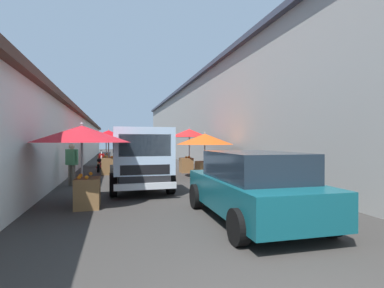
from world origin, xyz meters
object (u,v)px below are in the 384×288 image
fruit_stall_far_right (189,138)px  fruit_stall_mid_lane (82,141)px  fruit_stall_near_left (106,141)px  delivery_truck (140,160)px  vendor_by_crates (72,162)px  fruit_stall_near_right (205,143)px  fruit_stall_far_left (109,140)px  parked_scooter (100,163)px  hatchback_car (252,186)px

fruit_stall_far_right → fruit_stall_mid_lane: size_ratio=0.96×
fruit_stall_near_left → delivery_truck: fruit_stall_near_left is taller
fruit_stall_far_right → vendor_by_crates: bearing=121.3°
fruit_stall_mid_lane → fruit_stall_near_right: bearing=-45.4°
fruit_stall_far_right → fruit_stall_near_left: size_ratio=1.00×
fruit_stall_far_right → fruit_stall_far_left: (0.43, 4.11, -0.13)m
fruit_stall_near_left → parked_scooter: 2.99m
fruit_stall_near_right → parked_scooter: size_ratio=1.55×
fruit_stall_near_left → parked_scooter: fruit_stall_near_left is taller
fruit_stall_far_left → fruit_stall_mid_lane: bearing=176.0°
fruit_stall_far_left → hatchback_car: bearing=-162.6°
fruit_stall_mid_lane → delivery_truck: size_ratio=0.50×
fruit_stall_far_right → delivery_truck: fruit_stall_far_right is taller
delivery_truck → parked_scooter: delivery_truck is taller
fruit_stall_near_left → parked_scooter: bearing=175.2°
fruit_stall_near_right → fruit_stall_near_left: (6.81, 4.54, 0.08)m
fruit_stall_far_right → vendor_by_crates: fruit_stall_far_right is taller
fruit_stall_near_right → delivery_truck: 4.37m
fruit_stall_near_left → fruit_stall_near_right: bearing=-146.3°
fruit_stall_far_left → fruit_stall_mid_lane: 7.47m
fruit_stall_near_left → delivery_truck: 9.87m
fruit_stall_far_right → fruit_stall_mid_lane: fruit_stall_far_right is taller
fruit_stall_near_right → fruit_stall_far_right: bearing=4.3°
fruit_stall_near_right → fruit_stall_near_left: bearing=33.7°
fruit_stall_near_right → fruit_stall_near_left: size_ratio=1.10×
delivery_truck → vendor_by_crates: delivery_truck is taller
fruit_stall_near_right → fruit_stall_mid_lane: 6.75m
fruit_stall_mid_lane → parked_scooter: bearing=-0.2°
fruit_stall_near_left → vendor_by_crates: bearing=172.6°
fruit_stall_mid_lane → delivery_truck: fruit_stall_mid_lane is taller
fruit_stall_far_left → fruit_stall_mid_lane: size_ratio=0.96×
fruit_stall_mid_lane → hatchback_car: 4.39m
hatchback_car → delivery_truck: bearing=25.4°
fruit_stall_near_right → vendor_by_crates: 5.69m
vendor_by_crates → fruit_stall_far_right: bearing=-58.7°
fruit_stall_near_right → fruit_stall_far_left: bearing=57.7°
fruit_stall_near_left → fruit_stall_far_left: (-4.10, -0.25, 0.05)m
fruit_stall_mid_lane → fruit_stall_far_left: bearing=-4.0°
fruit_stall_far_left → parked_scooter: bearing=19.3°
fruit_stall_near_right → fruit_stall_far_right: (2.28, 0.17, 0.26)m
fruit_stall_near_right → fruit_stall_mid_lane: bearing=134.6°
delivery_truck → vendor_by_crates: bearing=50.7°
fruit_stall_far_left → parked_scooter: size_ratio=1.41×
fruit_stall_near_left → hatchback_car: size_ratio=0.60×
vendor_by_crates → hatchback_car: bearing=-144.5°
fruit_stall_near_right → vendor_by_crates: bearing=100.1°
delivery_truck → fruit_stall_far_right: bearing=-29.9°
delivery_truck → vendor_by_crates: 3.08m
fruit_stall_near_right → hatchback_car: 7.24m
delivery_truck → vendor_by_crates: (1.95, 2.38, -0.14)m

